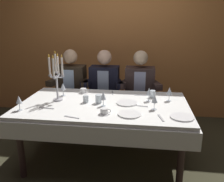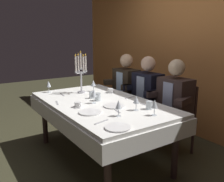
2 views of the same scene
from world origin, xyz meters
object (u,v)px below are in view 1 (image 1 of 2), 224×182
object	(u,v)px
dinner_plate_0	(127,103)
coffee_cup_0	(83,91)
seated_diner_0	(72,83)
water_tumbler_2	(152,94)
candelabra	(57,78)
wine_glass_1	(149,92)
seated_diner_1	(105,84)
dinner_plate_2	(130,114)
water_tumbler_1	(86,99)
wine_glass_4	(155,99)
coffee_cup_1	(104,112)
dinner_plate_1	(182,117)
water_tumbler_0	(99,99)
wine_glass_0	(169,91)
seated_diner_2	(140,85)
wine_glass_3	(63,87)
wine_glass_2	(19,100)
wine_glass_5	(103,96)
dining_table	(104,113)

from	to	relation	value
dinner_plate_0	coffee_cup_0	xyz separation A→B (m)	(-0.59, 0.34, 0.02)
seated_diner_0	water_tumbler_2	bearing A→B (deg)	-26.48
candelabra	wine_glass_1	bearing A→B (deg)	6.10
water_tumbler_2	seated_diner_0	bearing A→B (deg)	153.52
seated_diner_1	dinner_plate_2	bearing A→B (deg)	-69.52
wine_glass_1	water_tumbler_1	xyz separation A→B (m)	(-0.72, -0.15, -0.07)
wine_glass_4	coffee_cup_0	xyz separation A→B (m)	(-0.89, 0.49, -0.09)
water_tumbler_2	coffee_cup_1	size ratio (longest dim) A/B	0.68
dinner_plate_1	seated_diner_1	distance (m)	1.54
coffee_cup_0	water_tumbler_0	bearing A→B (deg)	-53.53
wine_glass_0	water_tumbler_0	bearing A→B (deg)	-167.30
coffee_cup_0	seated_diner_2	bearing A→B (deg)	35.81
dinner_plate_0	wine_glass_3	world-z (taller)	wine_glass_3
dinner_plate_0	wine_glass_2	bearing A→B (deg)	-161.71
wine_glass_5	coffee_cup_1	xyz separation A→B (m)	(0.05, -0.23, -0.09)
wine_glass_0	water_tumbler_1	size ratio (longest dim) A/B	1.96
dining_table	wine_glass_1	size ratio (longest dim) A/B	11.83
dining_table	water_tumbler_1	size ratio (longest dim) A/B	23.24
dinner_plate_0	seated_diner_2	bearing A→B (deg)	81.61
water_tumbler_0	seated_diner_0	distance (m)	1.06
seated_diner_0	seated_diner_2	bearing A→B (deg)	0.00
dinner_plate_0	wine_glass_1	size ratio (longest dim) A/B	1.45
dinner_plate_0	water_tumbler_2	size ratio (longest dim) A/B	2.67
wine_glass_3	seated_diner_1	size ratio (longest dim) A/B	0.13
wine_glass_4	seated_diner_2	size ratio (longest dim) A/B	0.13
wine_glass_2	water_tumbler_2	bearing A→B (deg)	24.22
candelabra	seated_diner_0	bearing A→B (deg)	96.06
wine_glass_1	wine_glass_5	world-z (taller)	same
candelabra	wine_glass_5	size ratio (longest dim) A/B	3.55
dinner_plate_0	water_tumbler_2	bearing A→B (deg)	41.96
dining_table	seated_diner_2	distance (m)	0.97
wine_glass_2	seated_diner_2	distance (m)	1.74
wine_glass_1	seated_diner_1	distance (m)	0.99
seated_diner_0	seated_diner_2	distance (m)	1.03
wine_glass_2	wine_glass_3	world-z (taller)	same
dinner_plate_1	wine_glass_5	xyz separation A→B (m)	(-0.81, 0.23, 0.11)
dinner_plate_2	coffee_cup_0	world-z (taller)	coffee_cup_0
wine_glass_0	coffee_cup_1	bearing A→B (deg)	-143.32
seated_diner_1	seated_diner_2	world-z (taller)	same
wine_glass_4	water_tumbler_2	xyz separation A→B (m)	(-0.01, 0.42, -0.07)
seated_diner_1	wine_glass_4	bearing A→B (deg)	-55.49
water_tumbler_0	coffee_cup_0	xyz separation A→B (m)	(-0.27, 0.36, -0.02)
dining_table	water_tumbler_1	bearing A→B (deg)	-178.77
dinner_plate_2	wine_glass_5	size ratio (longest dim) A/B	1.44
wine_glass_1	dinner_plate_1	bearing A→B (deg)	-55.62
wine_glass_1	wine_glass_5	distance (m)	0.55
wine_glass_2	seated_diner_0	size ratio (longest dim) A/B	0.13
dinner_plate_0	seated_diner_0	world-z (taller)	seated_diner_0
seated_diner_1	wine_glass_5	bearing A→B (deg)	-81.61
wine_glass_0	water_tumbler_2	distance (m)	0.23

